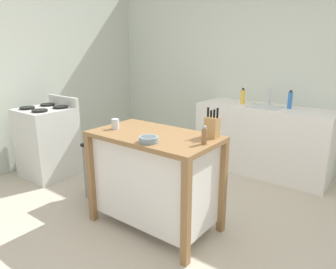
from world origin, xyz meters
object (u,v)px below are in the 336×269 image
at_px(sink_faucet, 270,97).
at_px(bottle_spray_cleaner, 290,100).
at_px(kitchen_island, 155,176).
at_px(trash_bin, 103,171).
at_px(bottle_dish_soap, 243,97).
at_px(pepper_grinder, 204,135).
at_px(knife_block, 212,127).
at_px(bowl_stoneware_deep, 149,139).
at_px(drinking_cup, 115,124).
at_px(stove, 48,142).

distance_m(sink_faucet, bottle_spray_cleaner, 0.30).
distance_m(kitchen_island, trash_bin, 0.83).
bearing_deg(bottle_dish_soap, pepper_grinder, -74.60).
height_order(kitchen_island, bottle_spray_cleaner, bottle_spray_cleaner).
bearing_deg(knife_block, bottle_dish_soap, 105.70).
relative_size(kitchen_island, pepper_grinder, 7.53).
bearing_deg(knife_block, kitchen_island, -153.79).
height_order(trash_bin, sink_faucet, sink_faucet).
relative_size(knife_block, bowl_stoneware_deep, 1.63).
relative_size(drinking_cup, sink_faucet, 0.43).
xyz_separation_m(drinking_cup, bottle_dish_soap, (0.38, 1.96, 0.04)).
height_order(bowl_stoneware_deep, stove, stove).
height_order(sink_faucet, stove, sink_faucet).
xyz_separation_m(knife_block, bowl_stoneware_deep, (-0.33, -0.44, -0.07)).
bearing_deg(bottle_spray_cleaner, knife_block, -94.38).
bearing_deg(bottle_dish_soap, bottle_spray_cleaner, 5.09).
relative_size(kitchen_island, drinking_cup, 12.03).
bearing_deg(drinking_cup, pepper_grinder, 5.95).
xyz_separation_m(kitchen_island, trash_bin, (-0.81, 0.09, -0.18)).
distance_m(bowl_stoneware_deep, sink_faucet, 2.24).
xyz_separation_m(bowl_stoneware_deep, bottle_dish_soap, (-0.14, 2.10, 0.06)).
height_order(bowl_stoneware_deep, bottle_dish_soap, bottle_dish_soap).
distance_m(knife_block, sink_faucet, 1.81).
bearing_deg(bottle_spray_cleaner, pepper_grinder, -92.49).
height_order(bottle_dish_soap, stove, bottle_dish_soap).
bearing_deg(bottle_spray_cleaner, trash_bin, -126.87).
relative_size(bowl_stoneware_deep, trash_bin, 0.25).
height_order(knife_block, sink_faucet, knife_block).
xyz_separation_m(kitchen_island, pepper_grinder, (0.50, 0.01, 0.46)).
relative_size(sink_faucet, bottle_dish_soap, 1.04).
xyz_separation_m(bowl_stoneware_deep, pepper_grinder, (0.37, 0.23, 0.04)).
bearing_deg(knife_block, bottle_spray_cleaner, 85.62).
xyz_separation_m(bottle_spray_cleaner, stove, (-2.44, -1.84, -0.54)).
height_order(knife_block, drinking_cup, knife_block).
bearing_deg(bowl_stoneware_deep, stove, 170.94).
xyz_separation_m(knife_block, trash_bin, (-1.25, -0.13, -0.67)).
bearing_deg(stove, trash_bin, -0.67).
xyz_separation_m(knife_block, sink_faucet, (-0.15, 1.80, 0.01)).
bearing_deg(trash_bin, stove, 179.33).
bearing_deg(bowl_stoneware_deep, bottle_spray_cleaner, 78.01).
relative_size(knife_block, bottle_spray_cleaner, 1.11).
distance_m(bowl_stoneware_deep, bottle_spray_cleaner, 2.20).
bearing_deg(bottle_dish_soap, trash_bin, -113.68).
xyz_separation_m(pepper_grinder, bottle_spray_cleaner, (0.08, 1.92, 0.03)).
xyz_separation_m(knife_block, stove, (-2.31, -0.12, -0.53)).
bearing_deg(drinking_cup, kitchen_island, 11.48).
xyz_separation_m(drinking_cup, trash_bin, (-0.41, 0.17, -0.63)).
bearing_deg(drinking_cup, sink_faucet, 71.76).
distance_m(knife_block, drinking_cup, 0.90).
relative_size(knife_block, drinking_cup, 2.69).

